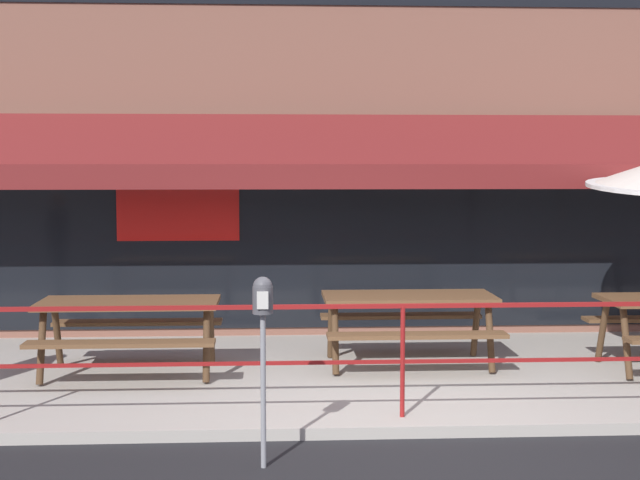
% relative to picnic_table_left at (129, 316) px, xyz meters
% --- Properties ---
extents(ground_plane, '(120.00, 120.00, 0.00)m').
position_rel_picnic_table_left_xyz_m(ground_plane, '(2.54, -1.95, -0.71)').
color(ground_plane, black).
extents(patio_deck, '(15.00, 4.00, 0.10)m').
position_rel_picnic_table_left_xyz_m(patio_deck, '(2.54, 0.05, -0.66)').
color(patio_deck, '#ADA89E').
rests_on(patio_deck, ground).
extents(restaurant_building, '(15.00, 1.60, 6.98)m').
position_rel_picnic_table_left_xyz_m(restaurant_building, '(2.54, 2.27, 2.76)').
color(restaurant_building, brown).
rests_on(restaurant_building, ground).
extents(patio_railing, '(13.84, 0.04, 0.97)m').
position_rel_picnic_table_left_xyz_m(patio_railing, '(2.54, -1.65, 0.09)').
color(patio_railing, maroon).
rests_on(patio_railing, patio_deck).
extents(picnic_table_left, '(1.80, 1.42, 0.76)m').
position_rel_picnic_table_left_xyz_m(picnic_table_left, '(0.00, 0.00, 0.00)').
color(picnic_table_left, brown).
rests_on(picnic_table_left, patio_deck).
extents(picnic_table_centre, '(1.80, 1.42, 0.76)m').
position_rel_picnic_table_left_xyz_m(picnic_table_centre, '(2.89, 0.26, 0.00)').
color(picnic_table_centre, brown).
rests_on(picnic_table_centre, patio_deck).
extents(parking_meter_near, '(0.15, 0.16, 1.42)m').
position_rel_picnic_table_left_xyz_m(parking_meter_near, '(1.38, -2.58, 0.44)').
color(parking_meter_near, gray).
rests_on(parking_meter_near, ground).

